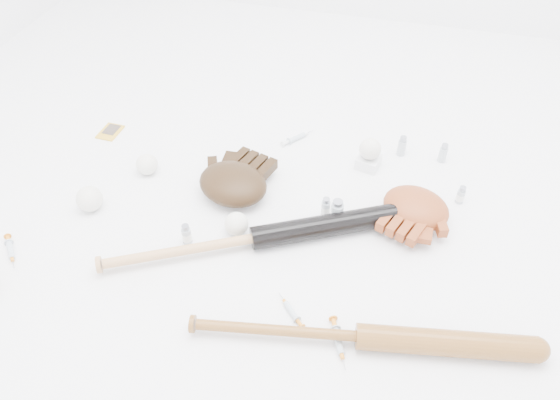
% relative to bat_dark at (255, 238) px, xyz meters
% --- Properties ---
extents(bat_dark, '(0.87, 0.51, 0.07)m').
position_rel_bat_dark_xyz_m(bat_dark, '(0.00, 0.00, 0.00)').
color(bat_dark, black).
rests_on(bat_dark, ground).
extents(bat_wood, '(0.90, 0.22, 0.07)m').
position_rel_bat_dark_xyz_m(bat_wood, '(0.35, -0.25, -0.00)').
color(bat_wood, brown).
rests_on(bat_wood, ground).
extents(glove_dark, '(0.34, 0.34, 0.10)m').
position_rel_bat_dark_xyz_m(glove_dark, '(-0.13, 0.20, 0.01)').
color(glove_dark, black).
rests_on(glove_dark, ground).
extents(glove_tan, '(0.32, 0.32, 0.09)m').
position_rel_bat_dark_xyz_m(glove_tan, '(0.44, 0.24, 0.01)').
color(glove_tan, brown).
rests_on(glove_tan, ground).
extents(trading_card, '(0.07, 0.10, 0.01)m').
position_rel_bat_dark_xyz_m(trading_card, '(-0.68, 0.40, -0.03)').
color(trading_card, gold).
rests_on(trading_card, ground).
extents(pedestal, '(0.09, 0.09, 0.04)m').
position_rel_bat_dark_xyz_m(pedestal, '(0.27, 0.45, -0.01)').
color(pedestal, white).
rests_on(pedestal, ground).
extents(baseball_on_pedestal, '(0.07, 0.07, 0.07)m').
position_rel_bat_dark_xyz_m(baseball_on_pedestal, '(0.27, 0.45, 0.04)').
color(baseball_on_pedestal, silver).
rests_on(baseball_on_pedestal, pedestal).
extents(baseball_left, '(0.08, 0.08, 0.08)m').
position_rel_bat_dark_xyz_m(baseball_left, '(-0.55, 0.02, 0.01)').
color(baseball_left, silver).
rests_on(baseball_left, ground).
extents(baseball_upper, '(0.07, 0.07, 0.07)m').
position_rel_bat_dark_xyz_m(baseball_upper, '(-0.45, 0.23, 0.00)').
color(baseball_upper, silver).
rests_on(baseball_upper, ground).
extents(baseball_mid, '(0.07, 0.07, 0.07)m').
position_rel_bat_dark_xyz_m(baseball_mid, '(-0.07, 0.04, 0.00)').
color(baseball_mid, silver).
rests_on(baseball_mid, ground).
extents(syringe_0, '(0.12, 0.13, 0.02)m').
position_rel_bat_dark_xyz_m(syringe_0, '(-0.68, -0.21, -0.03)').
color(syringe_0, '#ADBCC6').
rests_on(syringe_0, ground).
extents(syringe_1, '(0.11, 0.11, 0.02)m').
position_rel_bat_dark_xyz_m(syringe_1, '(0.16, -0.20, -0.03)').
color(syringe_1, '#ADBCC6').
rests_on(syringe_1, ground).
extents(syringe_2, '(0.12, 0.14, 0.02)m').
position_rel_bat_dark_xyz_m(syringe_2, '(-0.01, 0.53, -0.03)').
color(syringe_2, '#ADBCC6').
rests_on(syringe_2, ground).
extents(syringe_3, '(0.09, 0.16, 0.02)m').
position_rel_bat_dark_xyz_m(syringe_3, '(0.30, -0.26, -0.03)').
color(syringe_3, '#ADBCC6').
rests_on(syringe_3, ground).
extents(vial_0, '(0.03, 0.03, 0.08)m').
position_rel_bat_dark_xyz_m(vial_0, '(0.37, 0.55, 0.00)').
color(vial_0, '#A9B3BA').
rests_on(vial_0, ground).
extents(vial_1, '(0.03, 0.03, 0.06)m').
position_rel_bat_dark_xyz_m(vial_1, '(0.58, 0.35, -0.00)').
color(vial_1, '#A9B3BA').
rests_on(vial_1, ground).
extents(vial_2, '(0.03, 0.03, 0.07)m').
position_rel_bat_dark_xyz_m(vial_2, '(0.17, 0.18, 0.00)').
color(vial_2, '#A9B3BA').
rests_on(vial_2, ground).
extents(vial_3, '(0.04, 0.04, 0.09)m').
position_rel_bat_dark_xyz_m(vial_3, '(0.21, 0.16, 0.01)').
color(vial_3, '#A9B3BA').
rests_on(vial_3, ground).
extents(vial_4, '(0.03, 0.03, 0.07)m').
position_rel_bat_dark_xyz_m(vial_4, '(-0.20, -0.04, 0.00)').
color(vial_4, '#A9B3BA').
rests_on(vial_4, ground).
extents(vial_5, '(0.03, 0.03, 0.07)m').
position_rel_bat_dark_xyz_m(vial_5, '(0.51, 0.55, 0.00)').
color(vial_5, '#A9B3BA').
rests_on(vial_5, ground).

